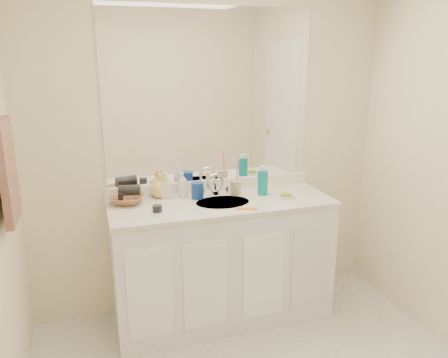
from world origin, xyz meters
TOP-DOWN VIEW (x-y plane):
  - wall_back at (0.00, 1.30)m, footprint 2.60×0.02m
  - vanity_cabinet at (0.00, 1.02)m, footprint 1.50×0.55m
  - countertop at (0.00, 1.02)m, footprint 1.52×0.57m
  - backsplash at (0.00, 1.29)m, footprint 1.52×0.03m
  - sink_basin at (0.00, 1.00)m, footprint 0.37×0.37m
  - faucet at (0.00, 1.18)m, footprint 0.02×0.02m
  - mirror at (0.00, 1.29)m, footprint 1.48×0.01m
  - blue_mug at (-0.14, 1.13)m, footprint 0.10×0.10m
  - tan_cup at (0.14, 1.14)m, footprint 0.08×0.08m
  - toothbrush at (0.15, 1.14)m, footprint 0.01×0.04m
  - mouthwash_bottle at (0.32, 1.08)m, footprint 0.09×0.09m
  - soap_dish at (0.44, 0.95)m, footprint 0.13×0.11m
  - green_soap at (0.44, 0.95)m, footprint 0.08×0.07m
  - orange_comb at (0.11, 0.82)m, footprint 0.14×0.07m
  - dark_jar at (-0.45, 0.95)m, footprint 0.08×0.08m
  - soap_bottle_white at (-0.23, 1.20)m, footprint 0.08×0.08m
  - soap_bottle_cream at (-0.35, 1.22)m, footprint 0.09×0.09m
  - soap_bottle_yellow at (-0.38, 1.24)m, footprint 0.13×0.13m
  - wicker_basket at (-0.62, 1.17)m, footprint 0.29×0.29m
  - hair_dryer at (-0.60, 1.17)m, footprint 0.15×0.10m
  - hand_towel at (-1.25, 0.77)m, footprint 0.04×0.32m

SIDE VIEW (x-z plane):
  - vanity_cabinet at x=0.00m, z-range 0.00..0.85m
  - countertop at x=0.00m, z-range 0.85..0.88m
  - sink_basin at x=0.00m, z-range 0.86..0.88m
  - orange_comb at x=0.11m, z-range 0.88..0.89m
  - soap_dish at x=0.44m, z-range 0.88..0.89m
  - dark_jar at x=-0.45m, z-range 0.88..0.92m
  - green_soap at x=0.44m, z-range 0.89..0.92m
  - wicker_basket at x=-0.62m, z-range 0.88..0.94m
  - backsplash at x=0.00m, z-range 0.88..0.96m
  - tan_cup at x=0.14m, z-range 0.88..0.98m
  - faucet at x=0.00m, z-range 0.88..0.99m
  - blue_mug at x=-0.14m, z-range 0.88..1.00m
  - soap_bottle_yellow at x=-0.38m, z-range 0.88..1.05m
  - mouthwash_bottle at x=0.32m, z-range 0.88..1.05m
  - soap_bottle_white at x=-0.23m, z-range 0.88..1.05m
  - soap_bottle_cream at x=-0.35m, z-range 0.88..1.06m
  - hair_dryer at x=-0.60m, z-range 0.93..1.01m
  - toothbrush at x=0.15m, z-range 0.93..1.13m
  - wall_back at x=0.00m, z-range 0.00..2.40m
  - hand_towel at x=-1.25m, z-range 0.98..1.52m
  - mirror at x=0.00m, z-range 0.96..2.16m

